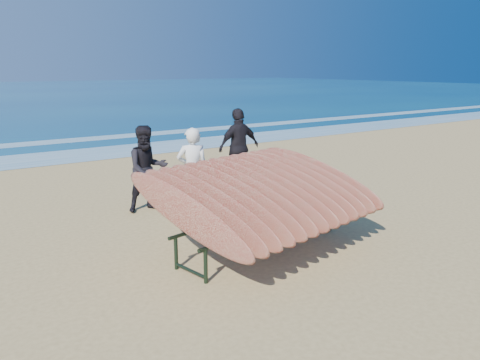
% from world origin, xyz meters
% --- Properties ---
extents(ground, '(120.00, 120.00, 0.00)m').
position_xyz_m(ground, '(0.00, 0.00, 0.00)').
color(ground, tan).
rests_on(ground, ground).
extents(foam_near, '(160.00, 160.00, 0.00)m').
position_xyz_m(foam_near, '(0.00, 10.00, 0.01)').
color(foam_near, white).
rests_on(foam_near, ground).
extents(foam_far, '(160.00, 160.00, 0.00)m').
position_xyz_m(foam_far, '(0.00, 13.50, 0.01)').
color(foam_far, white).
rests_on(foam_far, ground).
extents(surfboard_rack, '(3.65, 3.31, 1.52)m').
position_xyz_m(surfboard_rack, '(-0.15, -0.04, 0.93)').
color(surfboard_rack, black).
rests_on(surfboard_rack, ground).
extents(person_white, '(0.74, 0.63, 1.72)m').
position_xyz_m(person_white, '(-0.12, 2.33, 0.86)').
color(person_white, white).
rests_on(person_white, ground).
extents(person_dark_a, '(0.89, 0.72, 1.75)m').
position_xyz_m(person_dark_a, '(-0.84, 2.90, 0.87)').
color(person_dark_a, black).
rests_on(person_dark_a, ground).
extents(person_dark_b, '(1.12, 0.47, 1.91)m').
position_xyz_m(person_dark_b, '(1.88, 3.65, 0.95)').
color(person_dark_b, black).
rests_on(person_dark_b, ground).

